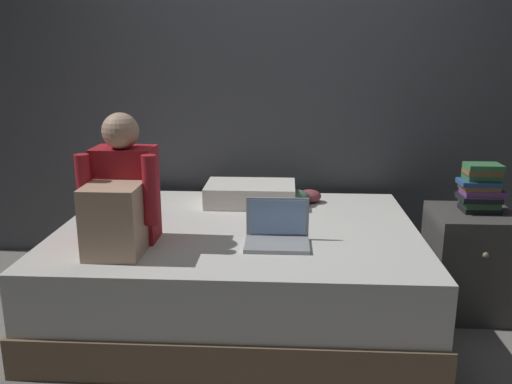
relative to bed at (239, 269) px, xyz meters
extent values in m
plane|color=gray|center=(0.20, -0.30, -0.25)|extent=(8.00, 8.00, 0.00)
cube|color=#4C4F54|center=(0.20, 0.90, 1.10)|extent=(5.60, 0.10, 2.70)
cube|color=#7A6047|center=(0.00, 0.00, -0.15)|extent=(2.00, 1.50, 0.20)
cube|color=silver|center=(0.00, 0.00, 0.10)|extent=(1.96, 1.46, 0.31)
cube|color=#474442|center=(1.30, 0.07, 0.04)|extent=(0.44, 0.44, 0.59)
sphere|color=gray|center=(1.30, -0.15, 0.18)|extent=(0.04, 0.04, 0.04)
cube|color=#B21E28|center=(-0.54, -0.24, 0.50)|extent=(0.30, 0.20, 0.48)
sphere|color=tan|center=(-0.54, -0.27, 0.82)|extent=(0.18, 0.18, 0.18)
cube|color=tan|center=(-0.54, -0.46, 0.43)|extent=(0.26, 0.24, 0.34)
cylinder|color=#B21E28|center=(-0.70, -0.38, 0.56)|extent=(0.07, 0.07, 0.34)
cylinder|color=#B21E28|center=(-0.38, -0.38, 0.56)|extent=(0.07, 0.07, 0.34)
cube|color=#9EA0A5|center=(0.22, -0.31, 0.27)|extent=(0.32, 0.22, 0.02)
cube|color=#9EA0A5|center=(0.22, -0.19, 0.38)|extent=(0.32, 0.01, 0.20)
cube|color=#8CB2EA|center=(0.22, -0.20, 0.38)|extent=(0.29, 0.00, 0.18)
cube|color=silver|center=(0.04, 0.45, 0.32)|extent=(0.56, 0.36, 0.13)
cube|color=black|center=(1.33, 0.08, 0.36)|extent=(0.20, 0.15, 0.03)
cube|color=#387042|center=(1.33, 0.08, 0.39)|extent=(0.18, 0.16, 0.04)
cube|color=black|center=(1.32, 0.07, 0.42)|extent=(0.21, 0.16, 0.03)
cube|color=#703D84|center=(1.33, 0.07, 0.45)|extent=(0.22, 0.14, 0.03)
cube|color=brown|center=(1.32, 0.08, 0.48)|extent=(0.19, 0.14, 0.03)
cube|color=#284C84|center=(1.31, 0.07, 0.51)|extent=(0.20, 0.14, 0.03)
cube|color=#387042|center=(1.33, 0.09, 0.53)|extent=(0.18, 0.14, 0.03)
cube|color=brown|center=(1.33, 0.08, 0.56)|extent=(0.18, 0.13, 0.03)
cube|color=#387042|center=(1.32, 0.07, 0.59)|extent=(0.18, 0.13, 0.03)
ellipsoid|color=#8E3D47|center=(0.41, 0.50, 0.30)|extent=(0.15, 0.13, 0.08)
ellipsoid|color=#4C6B56|center=(0.32, 0.43, 0.31)|extent=(0.18, 0.16, 0.10)
camera|label=1|loc=(0.26, -2.78, 1.20)|focal=37.18mm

